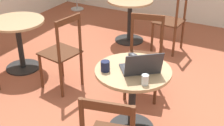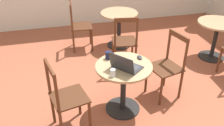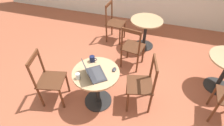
# 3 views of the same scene
# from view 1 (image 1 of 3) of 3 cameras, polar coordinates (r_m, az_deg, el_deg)

# --- Properties ---
(ground_plane) EXTENTS (16.00, 16.00, 0.00)m
(ground_plane) POSITION_cam_1_polar(r_m,az_deg,el_deg) (3.42, 4.60, -10.40)
(ground_plane) COLOR #9E5138
(cafe_table_near) EXTENTS (0.72, 0.72, 0.70)m
(cafe_table_near) POSITION_cam_1_polar(r_m,az_deg,el_deg) (3.01, 3.79, -4.41)
(cafe_table_near) COLOR black
(cafe_table_near) RESTS_ON ground_plane
(cafe_table_mid) EXTENTS (0.72, 0.72, 0.70)m
(cafe_table_mid) POSITION_cam_1_polar(r_m,az_deg,el_deg) (5.06, 3.29, 9.44)
(cafe_table_mid) COLOR black
(cafe_table_mid) RESTS_ON ground_plane
(cafe_table_far) EXTENTS (0.72, 0.72, 0.70)m
(cafe_table_far) POSITION_cam_1_polar(r_m,az_deg,el_deg) (4.35, -16.75, 5.06)
(cafe_table_far) COLOR black
(cafe_table_far) RESTS_ON ground_plane
(chair_near_right) EXTENTS (0.49, 0.49, 0.96)m
(chair_near_right) POSITION_cam_1_polar(r_m,az_deg,el_deg) (3.65, 5.89, 1.03)
(chair_near_right) COLOR #562D19
(chair_near_right) RESTS_ON ground_plane
(chair_mid_front) EXTENTS (0.43, 0.43, 0.96)m
(chair_mid_front) POSITION_cam_1_polar(r_m,az_deg,el_deg) (4.80, 10.83, 7.44)
(chair_mid_front) COLOR #562D19
(chair_mid_front) RESTS_ON ground_plane
(chair_far_front) EXTENTS (0.46, 0.46, 0.96)m
(chair_far_front) POSITION_cam_1_polar(r_m,az_deg,el_deg) (3.77, -9.04, 1.76)
(chair_far_front) COLOR #562D19
(chair_far_front) RESTS_ON ground_plane
(laptop) EXTENTS (0.43, 0.44, 0.23)m
(laptop) POSITION_cam_1_polar(r_m,az_deg,el_deg) (2.86, 5.29, -0.73)
(laptop) COLOR #2D2D33
(laptop) RESTS_ON cafe_table_near
(mouse) EXTENTS (0.06, 0.10, 0.03)m
(mouse) POSITION_cam_1_polar(r_m,az_deg,el_deg) (3.15, 3.80, 1.54)
(mouse) COLOR #2D2D33
(mouse) RESTS_ON cafe_table_near
(mug) EXTENTS (0.12, 0.08, 0.10)m
(mug) POSITION_cam_1_polar(r_m,az_deg,el_deg) (2.86, -1.22, -0.55)
(mug) COLOR #141938
(mug) RESTS_ON cafe_table_near
(drinking_glass) EXTENTS (0.06, 0.06, 0.09)m
(drinking_glass) POSITION_cam_1_polar(r_m,az_deg,el_deg) (2.67, 6.06, -3.08)
(drinking_glass) COLOR silver
(drinking_glass) RESTS_ON cafe_table_near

